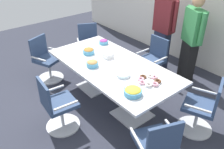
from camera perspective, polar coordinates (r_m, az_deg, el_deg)
ground_plane at (r=4.38m, az=-0.00°, el=-6.20°), size 10.00×10.00×0.01m
back_wall at (r=5.47m, az=20.72°, el=16.06°), size 8.00×0.10×2.80m
conference_table at (r=4.03m, az=-0.00°, el=0.91°), size 2.40×1.20×0.75m
office_chair_0 at (r=3.66m, az=-13.31°, el=-7.84°), size 0.58×0.58×0.91m
office_chair_1 at (r=3.06m, az=10.65°, el=-17.12°), size 0.70×0.70×0.91m
office_chair_2 at (r=3.78m, az=21.33°, el=-8.01°), size 0.70×0.70×0.91m
office_chair_3 at (r=4.84m, az=9.90°, el=3.02°), size 0.54×0.54×0.91m
office_chair_4 at (r=5.49m, az=-5.64°, el=6.85°), size 0.72×0.72×0.91m
office_chair_5 at (r=5.00m, az=-15.81°, el=3.21°), size 0.71×0.71×0.91m
person_standing_0 at (r=5.15m, az=12.54°, el=11.24°), size 0.61×0.24×1.83m
person_standing_1 at (r=4.87m, az=18.94°, el=8.40°), size 0.58×0.39×1.74m
snack_bowl_chips_yellow at (r=3.23m, az=5.13°, el=-4.11°), size 0.26×0.26×0.11m
snack_bowl_cookies at (r=3.90m, az=-4.85°, el=2.72°), size 0.20×0.20×0.11m
snack_bowl_candy_mix at (r=4.73m, az=-2.07°, el=8.07°), size 0.18×0.18×0.10m
snack_bowl_pretzels at (r=4.34m, az=-5.75°, el=5.77°), size 0.21×0.21×0.11m
donut_platter at (r=3.54m, az=9.07°, el=-1.46°), size 0.36×0.36×0.04m
plate_stack at (r=3.64m, az=2.75°, el=-0.08°), size 0.22×0.22×0.05m
napkin_pile at (r=4.17m, az=-0.95°, el=4.65°), size 0.15×0.15×0.09m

